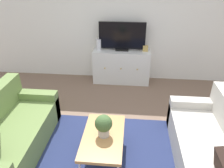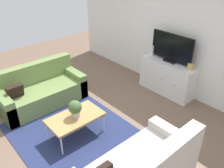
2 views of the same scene
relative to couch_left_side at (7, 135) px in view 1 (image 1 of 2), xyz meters
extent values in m
plane|color=brown|center=(1.44, 0.10, -0.28)|extent=(10.00, 10.00, 0.00)
cube|color=silver|center=(1.44, 2.65, 1.07)|extent=(6.40, 0.12, 2.70)
cube|color=navy|center=(1.44, -0.05, -0.27)|extent=(2.50, 1.90, 0.01)
cube|color=olive|center=(0.09, 0.00, -0.07)|extent=(0.83, 1.75, 0.42)
cube|color=olive|center=(0.09, 0.79, -0.01)|extent=(0.83, 0.18, 0.55)
cube|color=beige|center=(2.79, 0.00, -0.07)|extent=(0.83, 1.75, 0.42)
cube|color=beige|center=(2.79, 0.79, -0.01)|extent=(0.83, 0.18, 0.55)
cube|color=black|center=(2.74, -0.54, 0.26)|extent=(0.15, 0.30, 0.31)
cube|color=#B7844C|center=(1.39, -0.03, 0.12)|extent=(0.54, 0.93, 0.04)
cylinder|color=silver|center=(1.16, 0.40, -0.09)|extent=(0.03, 0.03, 0.37)
cylinder|color=silver|center=(1.62, 0.40, -0.09)|extent=(0.03, 0.03, 0.37)
cylinder|color=#B7B2A8|center=(1.40, -0.02, 0.19)|extent=(0.15, 0.15, 0.11)
sphere|color=#426033|center=(1.40, -0.02, 0.33)|extent=(0.23, 0.23, 0.23)
cube|color=silver|center=(1.50, 2.37, 0.10)|extent=(1.27, 0.44, 0.75)
sphere|color=#B79338|center=(1.15, 2.14, 0.14)|extent=(0.03, 0.03, 0.03)
sphere|color=#B79338|center=(1.50, 2.14, 0.14)|extent=(0.03, 0.03, 0.03)
sphere|color=#B79338|center=(1.86, 2.14, 0.14)|extent=(0.03, 0.03, 0.03)
cube|color=black|center=(1.50, 2.39, 0.50)|extent=(0.28, 0.16, 0.04)
cube|color=black|center=(1.50, 2.39, 0.81)|extent=(1.00, 0.04, 0.58)
cylinder|color=silver|center=(0.99, 2.37, 0.60)|extent=(0.11, 0.11, 0.24)
cube|color=tan|center=(2.01, 2.37, 0.54)|extent=(0.11, 0.07, 0.13)
camera|label=1|loc=(1.72, -2.29, 2.13)|focal=35.57mm
camera|label=2|loc=(4.20, -1.68, 2.58)|focal=37.74mm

